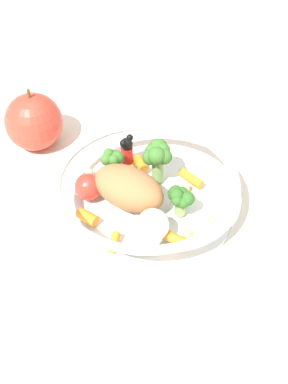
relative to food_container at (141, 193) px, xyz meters
The scene contains 3 objects.
ground_plane 0.03m from the food_container, 127.23° to the left, with size 2.40×2.40×0.00m, color silver.
food_container is the anchor object (origin of this frame).
loose_apple 0.18m from the food_container, ahead, with size 0.07×0.07×0.09m.
Camera 1 is at (-0.28, 0.34, 0.47)m, focal length 52.21 mm.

